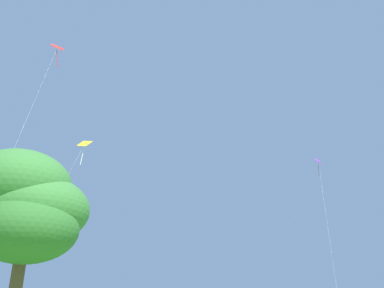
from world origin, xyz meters
name	(u,v)px	position (x,y,z in m)	size (l,w,h in m)	color
kite_red_high	(53,59)	(-21.74, 24.77, 24.68)	(2.44, 10.39, 27.05)	red
kite_white_distant	(23,166)	(-19.58, 20.08, 11.32)	(1.36, 9.02, 11.92)	white
kite_yellow_diamond	(81,152)	(-17.20, 24.53, 13.89)	(3.79, 5.30, 15.27)	yellow
kite_purple_streamer	(319,170)	(5.28, 43.10, 16.21)	(0.90, 6.73, 18.11)	purple
tree_left_oak	(27,207)	(-17.17, 18.10, 7.47)	(8.29, 8.23, 11.49)	brown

